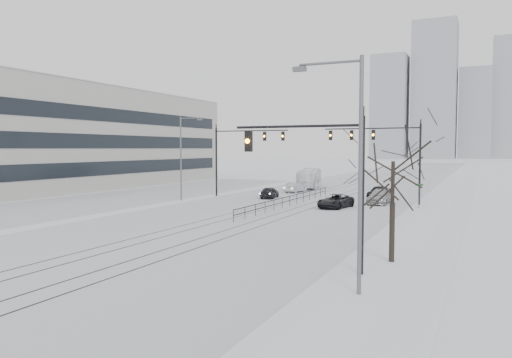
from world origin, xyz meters
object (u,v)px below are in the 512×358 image
object	(u,v)px
sedan_nb_right	(379,197)
sedan_sb_inner	(270,193)
sedan_sb_outer	(296,187)
sedan_nb_far	(379,192)
sedan_nb_front	(335,201)
traffic_mast_near	(326,172)
box_truck	(310,179)
bare_tree	(393,172)

from	to	relation	value
sedan_nb_right	sedan_sb_inner	bearing A→B (deg)	176.79
sedan_sb_outer	sedan_nb_far	bearing A→B (deg)	175.26
sedan_nb_front	traffic_mast_near	bearing A→B (deg)	-65.55
sedan_nb_front	sedan_nb_far	world-z (taller)	sedan_nb_far
sedan_nb_front	box_truck	size ratio (longest dim) A/B	0.47
sedan_sb_outer	box_truck	xyz separation A→B (m)	(-0.60, 7.36, 0.71)
traffic_mast_near	sedan_sb_outer	distance (m)	41.35
traffic_mast_near	sedan_nb_right	world-z (taller)	traffic_mast_near
sedan_sb_inner	sedan_sb_outer	bearing A→B (deg)	-99.87
sedan_sb_outer	bare_tree	bearing A→B (deg)	124.10
traffic_mast_near	box_truck	xyz separation A→B (m)	(-15.98, 45.54, -3.20)
sedan_sb_outer	sedan_nb_right	xyz separation A→B (m)	(12.19, -8.72, 0.05)
sedan_nb_front	box_truck	world-z (taller)	box_truck
bare_tree	sedan_nb_front	xyz separation A→B (m)	(-8.68, 21.21, -3.85)
sedan_sb_outer	traffic_mast_near	bearing A→B (deg)	119.22
sedan_sb_inner	sedan_nb_far	size ratio (longest dim) A/B	0.94
sedan_sb_outer	sedan_nb_front	world-z (taller)	sedan_sb_outer
traffic_mast_near	bare_tree	bearing A→B (deg)	51.24
sedan_nb_front	box_truck	xyz separation A→B (m)	(-9.71, 21.33, 0.72)
traffic_mast_near	sedan_nb_front	bearing A→B (deg)	104.53
sedan_nb_far	sedan_nb_right	bearing A→B (deg)	-66.94
sedan_nb_front	sedan_nb_right	world-z (taller)	sedan_nb_right
sedan_nb_right	box_truck	size ratio (longest dim) A/B	0.49
traffic_mast_near	sedan_nb_right	xyz separation A→B (m)	(-3.19, 29.47, -3.87)
sedan_nb_front	sedan_nb_far	distance (m)	11.79
traffic_mast_near	sedan_nb_right	size ratio (longest dim) A/B	1.46
sedan_sb_inner	sedan_sb_outer	size ratio (longest dim) A/B	0.96
bare_tree	sedan_nb_right	xyz separation A→B (m)	(-5.60, 26.46, -3.79)
traffic_mast_near	sedan_sb_outer	bearing A→B (deg)	111.94
sedan_sb_outer	sedan_nb_far	size ratio (longest dim) A/B	0.98
sedan_sb_outer	sedan_nb_right	bearing A→B (deg)	151.72
sedan_nb_right	sedan_nb_far	world-z (taller)	sedan_nb_right
bare_tree	sedan_nb_front	size ratio (longest dim) A/B	1.33
bare_tree	sedan_sb_outer	xyz separation A→B (m)	(-17.79, 35.18, -3.84)
sedan_nb_front	sedan_nb_right	distance (m)	6.10
sedan_nb_far	traffic_mast_near	bearing A→B (deg)	-71.15
traffic_mast_near	sedan_sb_outer	size ratio (longest dim) A/B	1.79
sedan_sb_outer	sedan_nb_far	xyz separation A→B (m)	(10.92, -2.32, 0.04)
sedan_nb_right	box_truck	distance (m)	20.56
bare_tree	sedan_sb_outer	size ratio (longest dim) A/B	1.56
sedan_nb_right	sedan_nb_far	xyz separation A→B (m)	(-1.28, 6.39, -0.01)
box_truck	traffic_mast_near	bearing A→B (deg)	98.43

